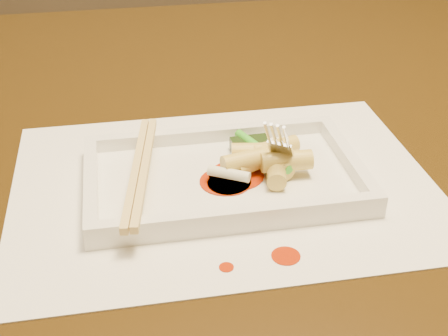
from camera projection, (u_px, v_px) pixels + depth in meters
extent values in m
cube|color=black|center=(252.00, 134.00, 0.73)|extent=(1.40, 0.90, 0.04)
cube|color=white|center=(224.00, 185.00, 0.60)|extent=(0.40, 0.30, 0.00)
cylinder|color=#AB2505|center=(286.00, 256.00, 0.50)|extent=(0.02, 0.02, 0.00)
cylinder|color=#AB2505|center=(226.00, 267.00, 0.49)|extent=(0.01, 0.01, 0.00)
cube|color=white|center=(224.00, 180.00, 0.59)|extent=(0.26, 0.16, 0.01)
cube|color=white|center=(211.00, 134.00, 0.65)|extent=(0.26, 0.01, 0.01)
cube|color=white|center=(240.00, 216.00, 0.53)|extent=(0.26, 0.01, 0.01)
cube|color=white|center=(91.00, 184.00, 0.57)|extent=(0.01, 0.14, 0.01)
cube|color=white|center=(349.00, 159.00, 0.61)|extent=(0.01, 0.14, 0.01)
cube|color=black|center=(251.00, 146.00, 0.63)|extent=(0.04, 0.03, 0.01)
cylinder|color=#EAEACC|center=(229.00, 174.00, 0.57)|extent=(0.04, 0.03, 0.01)
cylinder|color=green|center=(263.00, 151.00, 0.61)|extent=(0.04, 0.08, 0.01)
cube|color=#DDBD6E|center=(136.00, 169.00, 0.57)|extent=(0.04, 0.19, 0.01)
cube|color=#DDBD6E|center=(145.00, 169.00, 0.57)|extent=(0.04, 0.19, 0.01)
cylinder|color=#AB2505|center=(236.00, 175.00, 0.59)|extent=(0.05, 0.05, 0.00)
cylinder|color=#AB2505|center=(225.00, 181.00, 0.58)|extent=(0.05, 0.05, 0.00)
cylinder|color=#AB2505|center=(229.00, 184.00, 0.58)|extent=(0.04, 0.04, 0.00)
cylinder|color=#E3D56A|center=(276.00, 169.00, 0.58)|extent=(0.03, 0.05, 0.02)
cylinder|color=#E3D56A|center=(274.00, 163.00, 0.59)|extent=(0.03, 0.05, 0.02)
cylinder|color=#E3D56A|center=(287.00, 161.00, 0.59)|extent=(0.05, 0.02, 0.02)
cylinder|color=#E3D56A|center=(255.00, 162.00, 0.60)|extent=(0.05, 0.04, 0.02)
cylinder|color=#E3D56A|center=(254.00, 152.00, 0.61)|extent=(0.05, 0.02, 0.02)
cylinder|color=#E3D56A|center=(243.00, 161.00, 0.59)|extent=(0.04, 0.03, 0.02)
cylinder|color=#E3D56A|center=(275.00, 148.00, 0.62)|extent=(0.05, 0.03, 0.02)
cylinder|color=#E3D56A|center=(245.00, 161.00, 0.60)|extent=(0.05, 0.03, 0.02)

